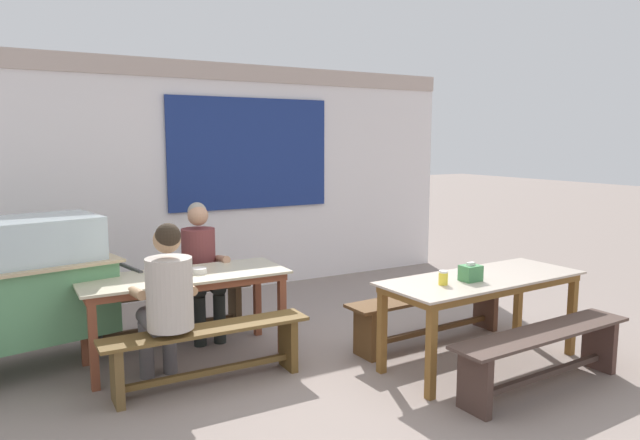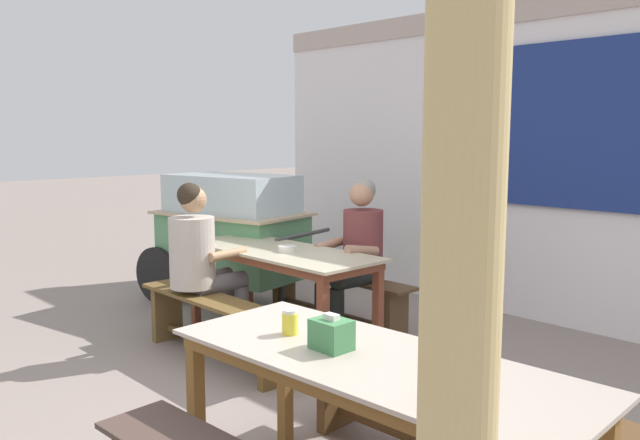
{
  "view_description": "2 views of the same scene",
  "coord_description": "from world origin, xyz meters",
  "px_view_note": "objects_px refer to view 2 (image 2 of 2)",
  "views": [
    {
      "loc": [
        -2.41,
        -3.61,
        1.82
      ],
      "look_at": [
        -0.03,
        0.59,
        1.14
      ],
      "focal_mm": 32.14,
      "sensor_mm": 36.0,
      "label": 1
    },
    {
      "loc": [
        2.56,
        -2.18,
        1.6
      ],
      "look_at": [
        -0.18,
        0.45,
        1.09
      ],
      "focal_mm": 36.32,
      "sensor_mm": 36.0,
      "label": 2
    }
  ],
  "objects_px": {
    "tissue_box": "(331,334)",
    "dining_table_far": "(280,259)",
    "bench_far_back": "(335,292)",
    "person_center_facing": "(356,249)",
    "condiment_jar": "(290,322)",
    "bench_near_back": "(453,413)",
    "bench_far_front": "(215,320)",
    "wooden_support_post": "(458,374)",
    "dining_table_near": "(374,376)",
    "person_left_back_turned": "(201,257)",
    "food_cart": "(231,229)",
    "soup_bowl": "(287,249)"
  },
  "relations": [
    {
      "from": "food_cart",
      "to": "person_left_back_turned",
      "type": "height_order",
      "value": "person_left_back_turned"
    },
    {
      "from": "dining_table_near",
      "to": "bench_far_back",
      "type": "distance_m",
      "value": 2.81
    },
    {
      "from": "person_center_facing",
      "to": "condiment_jar",
      "type": "bearing_deg",
      "value": -54.45
    },
    {
      "from": "tissue_box",
      "to": "dining_table_far",
      "type": "bearing_deg",
      "value": 144.87
    },
    {
      "from": "bench_near_back",
      "to": "food_cart",
      "type": "relative_size",
      "value": 0.93
    },
    {
      "from": "bench_far_back",
      "to": "tissue_box",
      "type": "xyz_separation_m",
      "value": [
        1.88,
        -1.92,
        0.5
      ]
    },
    {
      "from": "person_left_back_turned",
      "to": "tissue_box",
      "type": "distance_m",
      "value": 2.31
    },
    {
      "from": "bench_near_back",
      "to": "person_left_back_turned",
      "type": "xyz_separation_m",
      "value": [
        -2.32,
        0.16,
        0.4
      ]
    },
    {
      "from": "dining_table_far",
      "to": "bench_near_back",
      "type": "xyz_separation_m",
      "value": [
        2.04,
        -0.68,
        -0.35
      ]
    },
    {
      "from": "tissue_box",
      "to": "food_cart",
      "type": "bearing_deg",
      "value": 150.44
    },
    {
      "from": "bench_far_front",
      "to": "bench_near_back",
      "type": "height_order",
      "value": "same"
    },
    {
      "from": "bench_far_back",
      "to": "person_center_facing",
      "type": "bearing_deg",
      "value": -14.23
    },
    {
      "from": "bench_far_back",
      "to": "person_left_back_turned",
      "type": "relative_size",
      "value": 1.24
    },
    {
      "from": "bench_far_front",
      "to": "tissue_box",
      "type": "bearing_deg",
      "value": -21.16
    },
    {
      "from": "person_center_facing",
      "to": "condiment_jar",
      "type": "height_order",
      "value": "person_center_facing"
    },
    {
      "from": "wooden_support_post",
      "to": "bench_far_front",
      "type": "bearing_deg",
      "value": 151.22
    },
    {
      "from": "bench_far_back",
      "to": "wooden_support_post",
      "type": "bearing_deg",
      "value": -42.87
    },
    {
      "from": "dining_table_far",
      "to": "bench_near_back",
      "type": "distance_m",
      "value": 2.18
    },
    {
      "from": "bench_far_front",
      "to": "person_left_back_turned",
      "type": "xyz_separation_m",
      "value": [
        -0.27,
        0.08,
        0.4
      ]
    },
    {
      "from": "tissue_box",
      "to": "soup_bowl",
      "type": "bearing_deg",
      "value": 143.68
    },
    {
      "from": "bench_near_back",
      "to": "person_center_facing",
      "type": "distance_m",
      "value": 2.15
    },
    {
      "from": "dining_table_far",
      "to": "wooden_support_post",
      "type": "distance_m",
      "value": 3.97
    },
    {
      "from": "food_cart",
      "to": "wooden_support_post",
      "type": "distance_m",
      "value": 5.18
    },
    {
      "from": "tissue_box",
      "to": "wooden_support_post",
      "type": "height_order",
      "value": "wooden_support_post"
    },
    {
      "from": "bench_far_back",
      "to": "person_center_facing",
      "type": "xyz_separation_m",
      "value": [
        0.3,
        -0.08,
        0.41
      ]
    },
    {
      "from": "bench_far_back",
      "to": "bench_near_back",
      "type": "distance_m",
      "value": 2.4
    },
    {
      "from": "person_left_back_turned",
      "to": "condiment_jar",
      "type": "relative_size",
      "value": 11.34
    },
    {
      "from": "person_left_back_turned",
      "to": "person_center_facing",
      "type": "bearing_deg",
      "value": 60.51
    },
    {
      "from": "bench_far_front",
      "to": "person_left_back_turned",
      "type": "relative_size",
      "value": 1.25
    },
    {
      "from": "person_center_facing",
      "to": "soup_bowl",
      "type": "distance_m",
      "value": 0.58
    },
    {
      "from": "food_cart",
      "to": "wooden_support_post",
      "type": "relative_size",
      "value": 0.74
    },
    {
      "from": "soup_bowl",
      "to": "wooden_support_post",
      "type": "height_order",
      "value": "wooden_support_post"
    },
    {
      "from": "dining_table_far",
      "to": "bench_far_front",
      "type": "relative_size",
      "value": 1.08
    },
    {
      "from": "person_center_facing",
      "to": "wooden_support_post",
      "type": "height_order",
      "value": "wooden_support_post"
    },
    {
      "from": "dining_table_near",
      "to": "bench_far_back",
      "type": "xyz_separation_m",
      "value": [
        -2.06,
        1.87,
        -0.36
      ]
    },
    {
      "from": "dining_table_near",
      "to": "person_left_back_turned",
      "type": "bearing_deg",
      "value": 162.1
    },
    {
      "from": "dining_table_far",
      "to": "wooden_support_post",
      "type": "xyz_separation_m",
      "value": [
        3.16,
        -2.33,
        0.6
      ]
    },
    {
      "from": "condiment_jar",
      "to": "wooden_support_post",
      "type": "xyz_separation_m",
      "value": [
        1.54,
        -1.02,
        0.47
      ]
    },
    {
      "from": "condiment_jar",
      "to": "soup_bowl",
      "type": "bearing_deg",
      "value": 139.35
    },
    {
      "from": "bench_far_front",
      "to": "condiment_jar",
      "type": "bearing_deg",
      "value": -23.92
    },
    {
      "from": "soup_bowl",
      "to": "bench_near_back",
      "type": "bearing_deg",
      "value": -18.75
    },
    {
      "from": "dining_table_far",
      "to": "food_cart",
      "type": "bearing_deg",
      "value": 160.59
    },
    {
      "from": "bench_near_back",
      "to": "tissue_box",
      "type": "bearing_deg",
      "value": -103.72
    },
    {
      "from": "dining_table_near",
      "to": "condiment_jar",
      "type": "distance_m",
      "value": 0.47
    },
    {
      "from": "soup_bowl",
      "to": "condiment_jar",
      "type": "bearing_deg",
      "value": -40.65
    },
    {
      "from": "bench_far_back",
      "to": "food_cart",
      "type": "xyz_separation_m",
      "value": [
        -1.2,
        -0.17,
        0.42
      ]
    },
    {
      "from": "bench_far_back",
      "to": "soup_bowl",
      "type": "height_order",
      "value": "soup_bowl"
    },
    {
      "from": "food_cart",
      "to": "condiment_jar",
      "type": "relative_size",
      "value": 16.65
    },
    {
      "from": "person_left_back_turned",
      "to": "tissue_box",
      "type": "height_order",
      "value": "person_left_back_turned"
    },
    {
      "from": "dining_table_far",
      "to": "condiment_jar",
      "type": "relative_size",
      "value": 15.26
    }
  ]
}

